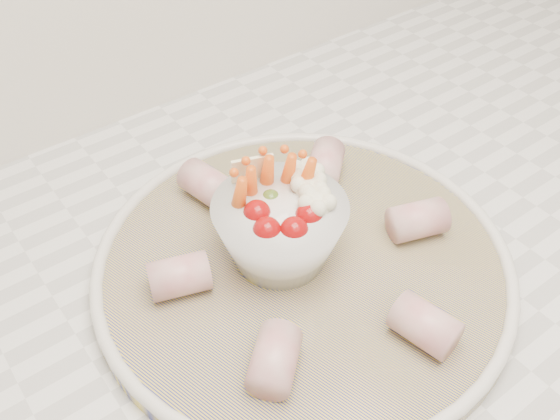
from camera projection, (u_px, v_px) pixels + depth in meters
serving_platter at (303, 263)px, 0.58m from camera, size 0.47×0.47×0.02m
veggie_bowl at (281, 226)px, 0.56m from camera, size 0.12×0.12×0.10m
cured_meat_rolls at (304, 247)px, 0.57m from camera, size 0.28×0.31×0.04m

